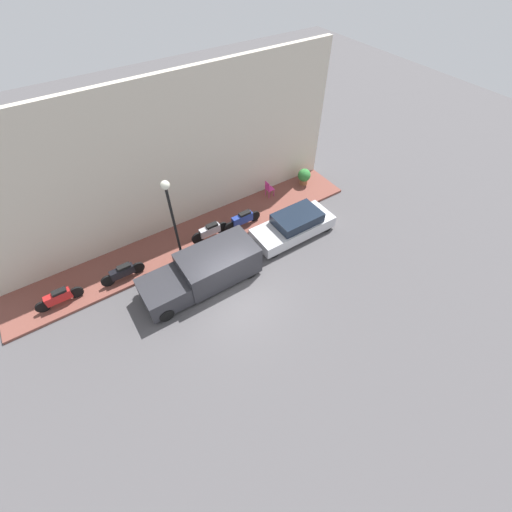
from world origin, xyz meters
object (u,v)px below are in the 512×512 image
at_px(delivery_van, 202,271).
at_px(potted_plant, 304,176).
at_px(cafe_chair, 269,188).
at_px(motorcycle_blue, 243,219).
at_px(motorcycle_black, 123,272).
at_px(streetlamp, 170,208).
at_px(scooter_silver, 210,231).
at_px(parked_car, 294,225).
at_px(motorcycle_red, 59,297).

xyz_separation_m(delivery_van, potted_plant, (3.34, -8.44, -0.14)).
xyz_separation_m(delivery_van, cafe_chair, (3.51, -6.01, -0.13)).
height_order(motorcycle_blue, cafe_chair, cafe_chair).
bearing_deg(motorcycle_black, streetlamp, -96.82).
bearing_deg(cafe_chair, scooter_silver, 104.89).
bearing_deg(delivery_van, cafe_chair, -59.70).
bearing_deg(motorcycle_blue, delivery_van, 122.43).
xyz_separation_m(scooter_silver, motorcycle_black, (-0.21, 4.57, -0.02)).
bearing_deg(motorcycle_black, cafe_chair, -81.26).
relative_size(delivery_van, motorcycle_blue, 2.48).
relative_size(parked_car, cafe_chair, 4.43).
distance_m(scooter_silver, motorcycle_red, 7.29).
xyz_separation_m(streetlamp, potted_plant, (1.54, -8.68, -2.62)).
height_order(streetlamp, cafe_chair, streetlamp).
bearing_deg(parked_car, streetlamp, 75.11).
distance_m(scooter_silver, potted_plant, 6.91).
height_order(scooter_silver, potted_plant, potted_plant).
distance_m(scooter_silver, cafe_chair, 4.56).
bearing_deg(parked_car, motorcycle_black, 77.70).
distance_m(delivery_van, streetlamp, 3.08).
relative_size(delivery_van, streetlamp, 1.18).
relative_size(parked_car, motorcycle_black, 2.15).
relative_size(scooter_silver, motorcycle_red, 1.04).
bearing_deg(motorcycle_blue, motorcycle_red, 89.43).
relative_size(parked_car, motorcycle_blue, 2.00).
height_order(scooter_silver, streetlamp, streetlamp).
bearing_deg(potted_plant, motorcycle_red, 94.34).
bearing_deg(scooter_silver, delivery_van, 145.59).
distance_m(parked_car, streetlamp, 6.39).
bearing_deg(delivery_van, streetlamp, 7.50).
bearing_deg(parked_car, motorcycle_red, 79.97).
xyz_separation_m(motorcycle_red, cafe_chair, (1.24, -11.70, 0.12)).
xyz_separation_m(parked_car, motorcycle_black, (1.82, 8.33, -0.05)).
bearing_deg(parked_car, potted_plant, -45.46).
distance_m(potted_plant, cafe_chair, 2.44).
bearing_deg(scooter_silver, cafe_chair, -75.11).
distance_m(parked_car, scooter_silver, 4.27).
height_order(delivery_van, potted_plant, delivery_van).
bearing_deg(motorcycle_blue, potted_plant, -76.92).
bearing_deg(motorcycle_black, motorcycle_blue, -89.57).
bearing_deg(streetlamp, parked_car, -104.89).
height_order(delivery_van, cafe_chair, delivery_van).
bearing_deg(delivery_van, parked_car, -86.64).
bearing_deg(cafe_chair, delivery_van, 120.30).
height_order(motorcycle_red, potted_plant, potted_plant).
height_order(delivery_van, motorcycle_blue, delivery_van).
height_order(streetlamp, potted_plant, streetlamp).
height_order(motorcycle_blue, scooter_silver, motorcycle_blue).
relative_size(motorcycle_blue, potted_plant, 2.18).
relative_size(motorcycle_blue, scooter_silver, 1.06).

